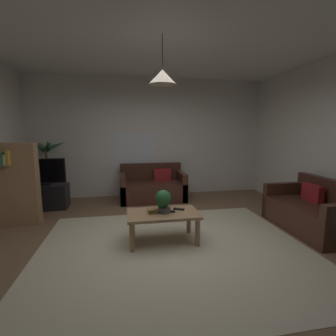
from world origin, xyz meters
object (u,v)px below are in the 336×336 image
potted_plant_on_table (163,201)px  bookshelf_corner (15,184)px  coffee_table (163,217)px  book_on_table_2 (153,209)px  book_on_table_1 (152,210)px  pendant_lamp (162,77)px  book_on_table_0 (153,212)px  tv (42,172)px  potted_palm_corner (48,174)px  remote_on_table_1 (169,211)px  couch_under_window (153,188)px  couch_right_side (312,213)px  tv_stand (45,197)px  remote_on_table_0 (179,209)px

potted_plant_on_table → bookshelf_corner: 2.59m
coffee_table → book_on_table_2: book_on_table_2 is taller
book_on_table_1 → pendant_lamp: 1.83m
pendant_lamp → book_on_table_0: bearing=179.6°
tv → potted_palm_corner: potted_palm_corner is taller
pendant_lamp → potted_plant_on_table: bearing=-77.0°
tv → remote_on_table_1: bearing=-40.2°
couch_under_window → coffee_table: 2.20m
couch_right_side → potted_plant_on_table: (-2.45, -0.01, 0.34)m
book_on_table_0 → potted_plant_on_table: size_ratio=0.36×
couch_right_side → book_on_table_0: 2.61m
book_on_table_0 → book_on_table_2: (-0.00, -0.01, 0.04)m
potted_plant_on_table → tv: size_ratio=0.38×
couch_under_window → remote_on_table_1: 2.20m
tv → potted_palm_corner: bearing=96.5°
book_on_table_0 → tv: 2.79m
potted_plant_on_table → pendant_lamp: pendant_lamp is taller
book_on_table_0 → coffee_table: bearing=-0.4°
coffee_table → bookshelf_corner: (-2.34, 1.08, 0.35)m
book_on_table_1 → book_on_table_2: (0.01, -0.01, 0.02)m
couch_under_window → coffee_table: size_ratio=1.44×
remote_on_table_1 → tv: (-2.25, 1.90, 0.33)m
book_on_table_2 → pendant_lamp: (0.15, 0.01, 1.81)m
couch_under_window → book_on_table_2: 2.23m
book_on_table_1 → tv_stand: (-2.00, 1.92, -0.23)m
couch_right_side → book_on_table_0: (-2.60, 0.01, 0.18)m
tv_stand → book_on_table_2: bearing=-43.8°
remote_on_table_0 → bookshelf_corner: bookshelf_corner is taller
tv → pendant_lamp: bearing=-41.4°
coffee_table → tv: tv is taller
coffee_table → potted_plant_on_table: (0.00, -0.02, 0.25)m
book_on_table_0 → book_on_table_1: 0.03m
tv_stand → remote_on_table_0: bearing=-37.4°
potted_plant_on_table → book_on_table_1: bearing=173.7°
remote_on_table_0 → potted_plant_on_table: size_ratio=0.48×
book_on_table_2 → pendant_lamp: size_ratio=0.25×
tv → bookshelf_corner: bookshelf_corner is taller
book_on_table_2 → remote_on_table_1: book_on_table_2 is taller
coffee_table → book_on_table_0: bearing=179.6°
book_on_table_0 → remote_on_table_1: 0.24m
couch_right_side → pendant_lamp: 3.18m
book_on_table_2 → book_on_table_0: bearing=84.0°
book_on_table_0 → book_on_table_1: bearing=178.3°
tv_stand → tv: tv is taller
book_on_table_1 → potted_plant_on_table: 0.21m
book_on_table_0 → bookshelf_corner: (-2.20, 1.08, 0.27)m
couch_under_window → potted_palm_corner: (-2.33, 0.27, 0.35)m
tv → pendant_lamp: 3.25m
coffee_table → couch_under_window: bearing=87.1°
couch_under_window → potted_plant_on_table: size_ratio=4.39×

